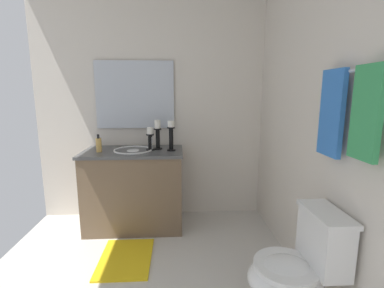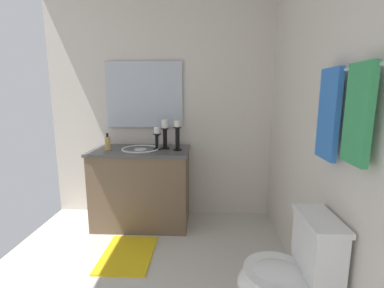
{
  "view_description": "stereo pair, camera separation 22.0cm",
  "coord_description": "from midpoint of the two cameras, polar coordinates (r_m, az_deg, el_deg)",
  "views": [
    {
      "loc": [
        1.58,
        0.27,
        1.43
      ],
      "look_at": [
        -0.58,
        0.4,
        1.03
      ],
      "focal_mm": 25.71,
      "sensor_mm": 36.0,
      "label": 1
    },
    {
      "loc": [
        1.58,
        0.49,
        1.43
      ],
      "look_at": [
        -0.58,
        0.4,
        1.03
      ],
      "focal_mm": 25.71,
      "sensor_mm": 36.0,
      "label": 2
    }
  ],
  "objects": [
    {
      "name": "candle_holder_mid",
      "position": [
        2.9,
        -5.13,
        1.3
      ],
      "size": [
        0.09,
        0.09,
        0.24
      ],
      "color": "black",
      "rests_on": "vanity_cabinet"
    },
    {
      "name": "soap_bottle",
      "position": [
        2.96,
        -15.1,
        0.17
      ],
      "size": [
        0.06,
        0.06,
        0.18
      ],
      "color": "#E5B259",
      "rests_on": "vanity_cabinet"
    },
    {
      "name": "towel_near_vanity",
      "position": [
        1.79,
        29.72,
        5.34
      ],
      "size": [
        0.22,
        0.03,
        0.51
      ],
      "primitive_type": "cube",
      "color": "blue",
      "rests_on": "towel_bar"
    },
    {
      "name": "bath_mat",
      "position": [
        2.68,
        -10.75,
        -21.63
      ],
      "size": [
        0.6,
        0.44,
        0.02
      ],
      "primitive_type": "cube",
      "color": "yellow",
      "rests_on": "ground"
    },
    {
      "name": "wall_left",
      "position": [
        3.18,
        -4.4,
        6.87
      ],
      "size": [
        0.04,
        2.55,
        2.45
      ],
      "primitive_type": "cube",
      "color": "silver",
      "rests_on": "ground"
    },
    {
      "name": "toilet",
      "position": [
        1.9,
        22.82,
        -24.32
      ],
      "size": [
        0.39,
        0.54,
        0.75
      ],
      "color": "white",
      "rests_on": "ground"
    },
    {
      "name": "wall_back",
      "position": [
        1.82,
        31.84,
        2.53
      ],
      "size": [
        3.15,
        0.04,
        2.45
      ],
      "primitive_type": "cube",
      "color": "silver",
      "rests_on": "ground"
    },
    {
      "name": "sink_basin",
      "position": [
        2.95,
        -8.5,
        -1.83
      ],
      "size": [
        0.4,
        0.4,
        0.24
      ],
      "color": "white",
      "rests_on": "vanity_cabinet"
    },
    {
      "name": "candle_holder_short",
      "position": [
        2.93,
        -3.51,
        2.22
      ],
      "size": [
        0.09,
        0.09,
        0.31
      ],
      "color": "black",
      "rests_on": "vanity_cabinet"
    },
    {
      "name": "towel_center",
      "position": [
        1.53,
        34.88,
        5.05
      ],
      "size": [
        0.2,
        0.03,
        0.47
      ],
      "primitive_type": "cube",
      "color": "#389E59",
      "rests_on": "towel_bar"
    },
    {
      "name": "vanity_cabinet",
      "position": [
        3.05,
        -8.33,
        -8.81
      ],
      "size": [
        0.58,
        1.04,
        0.84
      ],
      "color": "brown",
      "rests_on": "ground"
    },
    {
      "name": "candle_holder_tall",
      "position": [
        2.84,
        -0.82,
        1.89
      ],
      "size": [
        0.09,
        0.09,
        0.31
      ],
      "color": "black",
      "rests_on": "vanity_cabinet"
    },
    {
      "name": "towel_bar",
      "position": [
        1.66,
        33.42,
        12.88
      ],
      "size": [
        0.6,
        0.02,
        0.02
      ],
      "primitive_type": "cylinder",
      "rotation": [
        0.0,
        1.57,
        0.0
      ],
      "color": "silver"
    },
    {
      "name": "mirror",
      "position": [
        3.16,
        -7.85,
        10.06
      ],
      "size": [
        0.02,
        0.86,
        0.73
      ],
      "primitive_type": "cube",
      "color": "silver"
    }
  ]
}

